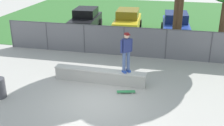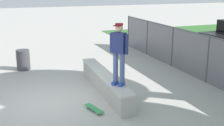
{
  "view_description": "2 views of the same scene",
  "coord_description": "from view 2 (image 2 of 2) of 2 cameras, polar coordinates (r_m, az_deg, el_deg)",
  "views": [
    {
      "loc": [
        2.88,
        -9.78,
        5.81
      ],
      "look_at": [
        0.08,
        2.35,
        0.86
      ],
      "focal_mm": 45.35,
      "sensor_mm": 36.0,
      "label": 1
    },
    {
      "loc": [
        8.6,
        -1.17,
        3.55
      ],
      "look_at": [
        -0.82,
        2.33,
        0.87
      ],
      "focal_mm": 47.36,
      "sensor_mm": 36.0,
      "label": 2
    }
  ],
  "objects": [
    {
      "name": "ground_plane",
      "position": [
        9.38,
        -11.81,
        -7.64
      ],
      "size": [
        80.0,
        80.0,
        0.0
      ],
      "primitive_type": "plane",
      "color": "#ADAAA3"
    },
    {
      "name": "concrete_ledge",
      "position": [
        10.05,
        -1.41,
        -3.78
      ],
      "size": [
        4.39,
        0.6,
        0.64
      ],
      "color": "#A8A59E",
      "rests_on": "ground"
    },
    {
      "name": "chainlink_fence",
      "position": [
        11.35,
        18.03,
        1.02
      ],
      "size": [
        14.67,
        0.07,
        1.77
      ],
      "color": "#4C4C51",
      "rests_on": "ground"
    },
    {
      "name": "trash_bin",
      "position": [
        13.16,
        -16.77,
        0.59
      ],
      "size": [
        0.56,
        0.56,
        0.86
      ],
      "primitive_type": "cylinder",
      "color": "#3F3F44",
      "rests_on": "ground"
    },
    {
      "name": "skateboarder",
      "position": [
        8.57,
        1.35,
        2.29
      ],
      "size": [
        0.49,
        0.44,
        1.84
      ],
      "color": "#2647A5",
      "rests_on": "concrete_ledge"
    },
    {
      "name": "skateboard",
      "position": [
        8.66,
        -3.51,
        -8.76
      ],
      "size": [
        0.82,
        0.4,
        0.09
      ],
      "color": "#2D8C4C",
      "rests_on": "ground"
    }
  ]
}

